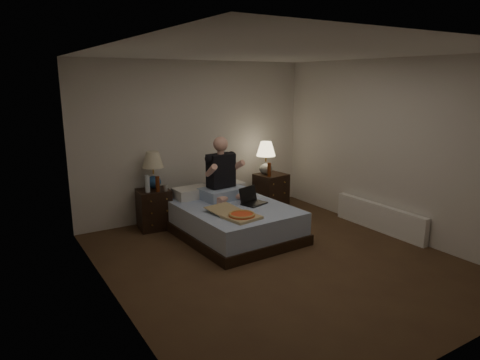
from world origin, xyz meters
TOP-DOWN VIEW (x-y plane):
  - floor at (0.00, 0.00)m, footprint 4.00×4.50m
  - ceiling at (0.00, 0.00)m, footprint 4.00×4.50m
  - wall_back at (0.00, 2.25)m, footprint 4.00×0.00m
  - wall_front at (0.00, -2.25)m, footprint 4.00×0.00m
  - wall_left at (-2.00, 0.00)m, footprint 0.00×4.50m
  - wall_right at (2.00, 0.00)m, footprint 0.00×4.50m
  - bed at (-0.04, 1.05)m, footprint 1.44×1.87m
  - nightstand_left at (-0.88, 1.93)m, footprint 0.50×0.46m
  - nightstand_right at (1.18, 1.79)m, footprint 0.54×0.49m
  - lamp_left at (-0.83, 2.03)m, footprint 0.33×0.33m
  - lamp_right at (1.09, 1.83)m, footprint 0.34×0.34m
  - water_bottle at (-1.00, 1.85)m, footprint 0.07×0.07m
  - soda_can at (-0.75, 1.78)m, footprint 0.07×0.07m
  - beer_bottle_left at (-0.86, 1.80)m, footprint 0.06×0.06m
  - beer_bottle_right at (1.04, 1.66)m, footprint 0.06×0.06m
  - person at (0.03, 1.44)m, footprint 0.71×0.59m
  - laptop at (0.26, 0.93)m, footprint 0.41×0.37m
  - pizza_box at (-0.24, 0.47)m, footprint 0.52×0.82m
  - radiator at (1.93, 0.07)m, footprint 0.10×1.60m

SIDE VIEW (x-z plane):
  - floor at x=0.00m, z-range 0.00..0.00m
  - radiator at x=1.93m, z-range 0.00..0.40m
  - bed at x=-0.04m, z-range 0.00..0.45m
  - nightstand_left at x=-0.88m, z-range 0.00..0.60m
  - nightstand_right at x=1.18m, z-range 0.00..0.63m
  - pizza_box at x=-0.24m, z-range 0.45..0.53m
  - laptop at x=0.26m, z-range 0.45..0.69m
  - soda_can at x=-0.75m, z-range 0.60..0.70m
  - beer_bottle_left at x=-0.86m, z-range 0.60..0.83m
  - water_bottle at x=-1.00m, z-range 0.60..0.85m
  - beer_bottle_right at x=1.04m, z-range 0.63..0.86m
  - lamp_left at x=-0.83m, z-range 0.60..1.16m
  - lamp_right at x=1.09m, z-range 0.63..1.19m
  - person at x=0.03m, z-range 0.45..1.38m
  - wall_back at x=0.00m, z-range 0.00..2.50m
  - wall_front at x=0.00m, z-range 0.00..2.50m
  - wall_left at x=-2.00m, z-range 0.00..2.50m
  - wall_right at x=2.00m, z-range 0.00..2.50m
  - ceiling at x=0.00m, z-range 2.50..2.50m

